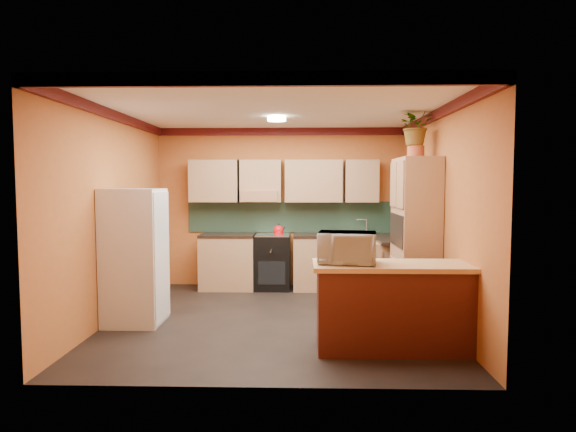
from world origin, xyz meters
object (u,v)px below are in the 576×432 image
object	(u,v)px
fridge	(135,256)
pantry	(415,238)
breakfast_bar	(403,309)
stove	(273,262)
microwave	(347,248)
base_cabinets_back	(310,263)

from	to	relation	value
fridge	pantry	size ratio (longest dim) A/B	0.81
breakfast_bar	stove	bearing A→B (deg)	117.83
pantry	breakfast_bar	bearing A→B (deg)	-107.94
microwave	fridge	bearing A→B (deg)	168.91
stove	pantry	size ratio (longest dim) A/B	0.43
fridge	pantry	world-z (taller)	pantry
base_cabinets_back	fridge	bearing A→B (deg)	-138.06
base_cabinets_back	stove	world-z (taller)	stove
breakfast_bar	base_cabinets_back	bearing A→B (deg)	107.46
pantry	breakfast_bar	distance (m)	1.53
pantry	stove	bearing A→B (deg)	141.17
stove	breakfast_bar	distance (m)	3.31
breakfast_bar	microwave	bearing A→B (deg)	180.00
pantry	breakfast_bar	xyz separation A→B (m)	(-0.43, -1.34, -0.61)
fridge	microwave	size ratio (longest dim) A/B	2.85
microwave	stove	bearing A→B (deg)	116.39
stove	fridge	world-z (taller)	fridge
base_cabinets_back	breakfast_bar	xyz separation A→B (m)	(0.92, -2.93, 0.00)
microwave	pantry	bearing A→B (deg)	60.84
pantry	microwave	size ratio (longest dim) A/B	3.52
base_cabinets_back	microwave	distance (m)	3.02
fridge	microwave	bearing A→B (deg)	-19.48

